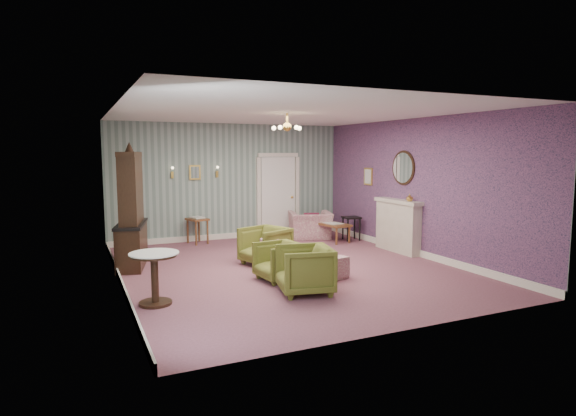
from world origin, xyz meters
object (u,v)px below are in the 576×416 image
olive_chair_b (279,259)px  dresser (131,206)px  wingback_chair (310,221)px  fireplace (398,226)px  coffee_table (333,232)px  side_table_black (351,229)px  pedestal_table (155,278)px  olive_chair_a (305,267)px  olive_chair_c (265,244)px  sofa_chintz (299,251)px

olive_chair_b → dresser: dresser is taller
wingback_chair → fireplace: fireplace is taller
coffee_table → side_table_black: (0.48, -0.06, 0.07)m
side_table_black → pedestal_table: 6.15m
olive_chair_a → fireplace: bearing=133.6°
coffee_table → side_table_black: bearing=-6.8°
side_table_black → fireplace: bearing=-82.4°
olive_chair_c → fireplace: fireplace is taller
pedestal_table → olive_chair_b: bearing=12.6°
sofa_chintz → pedestal_table: bearing=95.0°
olive_chair_b → pedestal_table: 2.21m
olive_chair_a → side_table_black: 4.69m
pedestal_table → olive_chair_a: bearing=-10.0°
fireplace → pedestal_table: fireplace is taller
side_table_black → sofa_chintz: bearing=-138.4°
olive_chair_a → coffee_table: 4.44m
dresser → fireplace: size_ratio=1.66×
olive_chair_c → dresser: dresser is taller
olive_chair_c → coffee_table: size_ratio=0.92×
sofa_chintz → coffee_table: 3.09m
olive_chair_a → fireplace: (3.27, 1.97, 0.17)m
fireplace → side_table_black: 1.62m
fireplace → coffee_table: size_ratio=1.57×
dresser → coffee_table: dresser is taller
pedestal_table → sofa_chintz: bearing=18.5°
olive_chair_c → wingback_chair: size_ratio=0.79×
sofa_chintz → pedestal_table: size_ratio=2.49×
dresser → fireplace: 5.62m
olive_chair_b → side_table_black: (3.12, 2.68, -0.06)m
dresser → olive_chair_b: bearing=-30.0°
sofa_chintz → fireplace: 2.83m
wingback_chair → fireplace: (1.00, -2.27, 0.13)m
side_table_black → coffee_table: bearing=173.2°
olive_chair_a → wingback_chair: 4.81m
olive_chair_a → dresser: (-2.24, 2.94, 0.75)m
dresser → fireplace: bearing=3.5°
side_table_black → pedestal_table: (-5.27, -3.16, 0.09)m
dresser → fireplace: (5.51, -0.97, -0.58)m
wingback_chair → dresser: 4.75m
fireplace → side_table_black: (-0.21, 1.58, -0.28)m
dresser → side_table_black: bearing=20.1°
olive_chair_c → side_table_black: (2.91, 1.50, -0.11)m
wingback_chair → dresser: bearing=32.7°
sofa_chintz → side_table_black: size_ratio=3.21×
olive_chair_a → fireplace: 3.82m
olive_chair_a → olive_chair_b: olive_chair_a is taller
olive_chair_c → fireplace: 3.12m
olive_chair_b → wingback_chair: 4.10m
dresser → coffee_table: (4.82, 0.67, -0.94)m
olive_chair_a → coffee_table: size_ratio=0.92×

